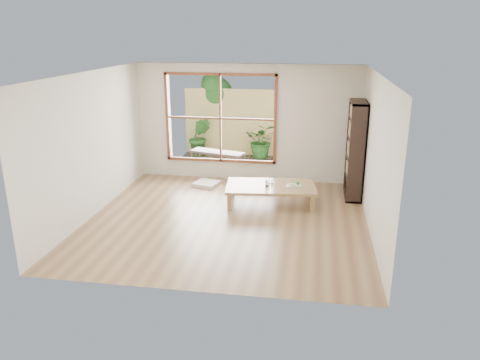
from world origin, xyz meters
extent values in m
plane|color=#98784C|center=(0.00, 0.00, 0.00)|extent=(5.00, 5.00, 0.00)
cube|color=tan|center=(0.69, 0.92, 0.35)|extent=(1.83, 1.15, 0.05)
cube|color=tan|center=(-0.04, 0.44, 0.16)|extent=(0.10, 0.10, 0.33)
cube|color=tan|center=(-0.13, 1.24, 0.16)|extent=(0.10, 0.10, 0.33)
cube|color=tan|center=(1.51, 0.60, 0.16)|extent=(0.10, 0.10, 0.33)
cube|color=tan|center=(1.43, 1.41, 0.16)|extent=(0.10, 0.10, 0.33)
cube|color=silver|center=(-0.82, 1.85, 0.04)|extent=(0.61, 0.61, 0.07)
cube|color=black|center=(2.32, 1.62, 0.98)|extent=(0.31, 0.89, 1.97)
cylinder|color=silver|center=(0.63, 0.85, 0.45)|extent=(0.07, 0.07, 0.13)
cylinder|color=silver|center=(0.72, 1.04, 0.42)|extent=(0.06, 0.06, 0.09)
cylinder|color=silver|center=(0.63, 1.05, 0.43)|extent=(0.07, 0.07, 0.10)
cylinder|color=silver|center=(0.62, 0.93, 0.42)|extent=(0.06, 0.06, 0.08)
cube|color=white|center=(1.15, 0.95, 0.39)|extent=(0.32, 0.26, 0.02)
sphere|color=#37732E|center=(1.22, 0.99, 0.43)|extent=(0.07, 0.07, 0.07)
cube|color=#C7792F|center=(1.12, 0.91, 0.41)|extent=(0.06, 0.05, 0.03)
cube|color=beige|center=(1.08, 0.98, 0.41)|extent=(0.07, 0.06, 0.02)
cylinder|color=silver|center=(1.18, 0.89, 0.40)|extent=(0.16, 0.05, 0.01)
cube|color=#3A332A|center=(-0.60, 3.56, 0.00)|extent=(2.80, 2.00, 0.05)
cube|color=black|center=(-0.83, 3.13, 0.42)|extent=(1.40, 0.74, 0.06)
cube|color=black|center=(-1.48, 3.15, 0.21)|extent=(0.07, 0.07, 0.37)
cube|color=black|center=(-1.40, 3.45, 0.21)|extent=(0.07, 0.07, 0.37)
cube|color=black|center=(-0.26, 2.81, 0.21)|extent=(0.07, 0.07, 0.37)
cube|color=black|center=(-0.18, 3.11, 0.21)|extent=(0.07, 0.07, 0.37)
cube|color=#D7C56E|center=(-0.60, 4.56, 0.90)|extent=(2.80, 0.06, 1.80)
imported|color=#326625|center=(0.13, 4.32, 0.49)|extent=(0.83, 0.72, 0.92)
imported|color=#326625|center=(-1.54, 4.21, 0.55)|extent=(0.64, 0.54, 1.05)
cylinder|color=#4C3D2D|center=(-1.30, 4.86, 0.80)|extent=(0.14, 0.14, 1.60)
sphere|color=#326625|center=(-1.18, 4.86, 1.65)|extent=(0.84, 0.84, 0.84)
sphere|color=#326625|center=(-1.45, 4.94, 1.45)|extent=(0.70, 0.70, 0.70)
sphere|color=#326625|center=(-1.27, 4.76, 1.90)|extent=(0.64, 0.64, 0.64)
camera|label=1|loc=(1.47, -7.76, 3.30)|focal=35.00mm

